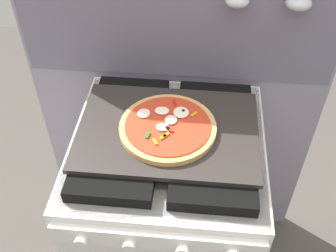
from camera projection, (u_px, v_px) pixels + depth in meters
kitchen_backsplash at (177, 91)px, 1.56m from camera, size 1.10×0.09×1.55m
stove at (168, 217)px, 1.56m from camera, size 0.60×0.64×0.90m
baking_tray at (168, 130)px, 1.24m from camera, size 0.54×0.38×0.02m
pizza_left at (166, 127)px, 1.22m from camera, size 0.29×0.29×0.03m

